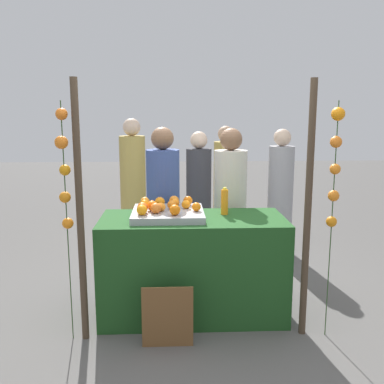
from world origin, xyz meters
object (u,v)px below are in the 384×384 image
Objects in this scene: orange_0 at (196,207)px; vendor_left at (163,215)px; orange_1 at (188,201)px; stall_counter at (193,266)px; juice_bottle at (225,202)px; chalkboard_sign at (168,317)px; vendor_right at (230,215)px.

vendor_left reaches higher than orange_0.
orange_1 reaches higher than orange_0.
orange_0 reaches higher than stall_counter.
chalkboard_sign is at bearing -127.51° from juice_bottle.
vendor_left is at bearing 113.77° from stall_counter.
chalkboard_sign is at bearing -118.18° from vendor_right.
orange_1 is at bearing 98.21° from stall_counter.
juice_bottle is 0.15× the size of vendor_left.
vendor_left is at bearing -179.03° from vendor_right.
orange_1 is at bearing 159.34° from juice_bottle.
juice_bottle is 0.15× the size of vendor_right.
juice_bottle reaches higher than stall_counter.
chalkboard_sign is at bearing -87.57° from vendor_left.
vendor_right reaches higher than chalkboard_sign.
orange_1 is 0.63m from vendor_right.
orange_1 is at bearing 76.67° from chalkboard_sign.
vendor_left is (-0.05, 1.17, 0.53)m from chalkboard_sign.
orange_0 is 0.96m from chalkboard_sign.
vendor_right is at bearing 41.23° from orange_1.
stall_counter is at bearing 160.77° from orange_0.
juice_bottle is at bearing -41.72° from vendor_left.
stall_counter is 0.97× the size of vendor_left.
orange_1 is 0.05× the size of vendor_left.
vendor_right is at bearing 76.84° from juice_bottle.
vendor_right is (0.38, 0.64, -0.23)m from orange_0.
juice_bottle is (0.26, 0.12, 0.02)m from orange_0.
orange_0 is at bearing -154.45° from juice_bottle.
chalkboard_sign is (-0.25, -0.54, -0.75)m from orange_0.
vendor_left is at bearing 115.72° from orange_0.
orange_1 is 0.05× the size of vendor_right.
chalkboard_sign is at bearing -103.33° from orange_1.
orange_1 reaches higher than chalkboard_sign.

